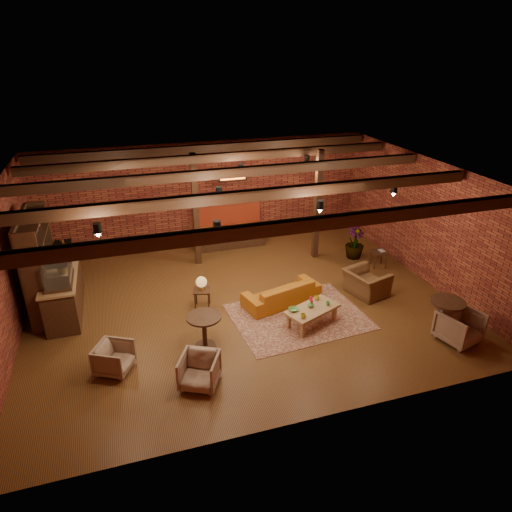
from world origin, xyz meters
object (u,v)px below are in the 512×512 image
object	(u,v)px
side_table_book	(379,252)
round_table_right	(446,313)
armchair_b	(199,369)
side_table_lamp	(201,284)
armchair_far	(460,325)
plant_tall	(358,211)
sofa	(282,293)
coffee_table	(312,310)
armchair_a	(114,357)
armchair_right	(367,279)
round_table_left	(204,326)

from	to	relation	value
side_table_book	round_table_right	xyz separation A→B (m)	(-0.45, -3.41, 0.14)
armchair_b	side_table_book	xyz separation A→B (m)	(5.82, 3.41, 0.08)
side_table_lamp	side_table_book	distance (m)	5.29
armchair_far	plant_tall	distance (m)	4.54
round_table_right	side_table_lamp	bearing A→B (deg)	150.55
sofa	round_table_right	bearing A→B (deg)	126.46
sofa	coffee_table	distance (m)	1.14
sofa	side_table_lamp	bearing A→B (deg)	-25.32
coffee_table	side_table_book	bearing A→B (deg)	35.68
armchair_a	armchair_right	world-z (taller)	armchair_right
armchair_a	armchair_far	bearing A→B (deg)	-71.24
coffee_table	round_table_right	world-z (taller)	round_table_right
side_table_lamp	plant_tall	world-z (taller)	plant_tall
sofa	coffee_table	bearing A→B (deg)	91.25
armchair_b	coffee_table	bearing A→B (deg)	50.71
round_table_left	coffee_table	bearing A→B (deg)	2.51
armchair_b	plant_tall	distance (m)	6.92
coffee_table	armchair_b	bearing A→B (deg)	-156.08
round_table_right	armchair_far	distance (m)	0.37
armchair_b	side_table_book	distance (m)	6.75
coffee_table	plant_tall	world-z (taller)	plant_tall
round_table_left	round_table_right	xyz separation A→B (m)	(5.04, -1.13, 0.07)
side_table_book	round_table_right	distance (m)	3.45
round_table_left	plant_tall	xyz separation A→B (m)	(5.11, 3.01, 0.96)
coffee_table	side_table_lamp	bearing A→B (deg)	146.56
plant_tall	round_table_right	bearing A→B (deg)	-90.93
round_table_left	armchair_far	world-z (taller)	armchair_far
armchair_a	armchair_b	world-z (taller)	armchair_b
round_table_left	side_table_book	size ratio (longest dim) A/B	1.55
round_table_left	armchair_b	bearing A→B (deg)	-106.20
armchair_b	round_table_right	distance (m)	5.37
side_table_book	round_table_right	bearing A→B (deg)	-97.53
side_table_lamp	armchair_far	xyz separation A→B (m)	(4.95, -2.97, -0.23)
sofa	side_table_book	distance (m)	3.51
side_table_book	armchair_far	distance (m)	3.70
armchair_right	armchair_far	distance (m)	2.53
round_table_right	coffee_table	bearing A→B (deg)	154.24
side_table_lamp	round_table_left	xyz separation A→B (m)	(-0.26, -1.57, -0.12)
sofa	side_table_book	world-z (taller)	sofa
coffee_table	armchair_a	world-z (taller)	coffee_table
side_table_book	armchair_a	bearing A→B (deg)	-160.97
side_table_lamp	armchair_a	bearing A→B (deg)	-139.07
armchair_a	round_table_right	world-z (taller)	round_table_right
armchair_right	armchair_b	bearing A→B (deg)	99.08
armchair_b	armchair_far	world-z (taller)	armchair_far
side_table_book	plant_tall	xyz separation A→B (m)	(-0.38, 0.73, 1.03)
armchair_right	side_table_book	xyz separation A→B (m)	(1.15, 1.31, -0.00)
sofa	armchair_far	world-z (taller)	armchair_far
coffee_table	plant_tall	xyz separation A→B (m)	(2.64, 2.90, 1.09)
armchair_right	plant_tall	size ratio (longest dim) A/B	0.34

